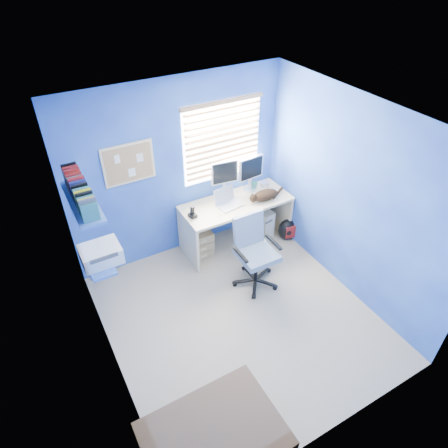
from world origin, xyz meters
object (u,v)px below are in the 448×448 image
tower_pc (260,221)px  desk (236,223)px  cat (265,195)px  office_chair (254,260)px  laptop (230,199)px

tower_pc → desk: bearing=173.6°
cat → office_chair: size_ratio=0.40×
cat → laptop: bearing=169.0°
laptop → desk: bearing=3.4°
cat → tower_pc: 0.61m
laptop → office_chair: bearing=-104.6°
office_chair → laptop: bearing=84.9°
laptop → cat: bearing=-20.9°
desk → tower_pc: 0.48m
laptop → office_chair: (-0.07, -0.77, -0.48)m
cat → tower_pc: cat is taller
desk → laptop: (-0.13, -0.03, 0.48)m
cat → desk: bearing=161.5°
office_chair → tower_pc: bearing=51.9°
laptop → tower_pc: (0.58, 0.06, -0.62)m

